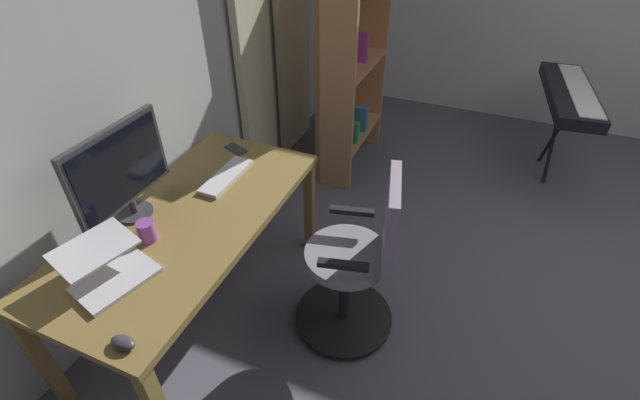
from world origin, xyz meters
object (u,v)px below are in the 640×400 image
desk (190,229)px  office_chair (358,265)px  laptop (108,268)px  computer_mouse (123,343)px  computer_monitor (120,170)px  computer_keyboard (226,176)px  bookshelf (347,63)px  mug_coffee (146,232)px  piano_keyboard (569,95)px  cell_phone_face_up (236,149)px

desk → office_chair: 0.89m
office_chair → laptop: size_ratio=2.61×
desk → computer_mouse: bearing=19.0°
computer_monitor → computer_mouse: computer_monitor is taller
computer_monitor → computer_keyboard: 0.57m
laptop → bookshelf: (-2.36, 0.20, 0.11)m
mug_coffee → desk: bearing=164.4°
office_chair → piano_keyboard: (-2.15, 0.99, 0.24)m
cell_phone_face_up → piano_keyboard: size_ratio=0.12×
desk → cell_phone_face_up: (-0.65, -0.12, 0.09)m
desk → bookshelf: 1.92m
office_chair → computer_monitor: bearing=93.9°
piano_keyboard → office_chair: bearing=-31.4°
computer_mouse → piano_keyboard: 3.49m
computer_mouse → mug_coffee: bearing=-148.3°
computer_keyboard → laptop: laptop is taller
laptop → computer_mouse: size_ratio=3.89×
computer_monitor → piano_keyboard: 3.26m
computer_mouse → bookshelf: (-2.60, -0.09, 0.14)m
bookshelf → piano_keyboard: (-0.51, 1.67, -0.19)m
computer_monitor → computer_mouse: bearing=39.0°
computer_monitor → cell_phone_face_up: (-0.73, 0.14, -0.26)m
computer_monitor → laptop: size_ratio=1.44×
bookshelf → office_chair: bearing=22.4°
mug_coffee → piano_keyboard: size_ratio=0.11×
cell_phone_face_up → piano_keyboard: bearing=153.7°
laptop → mug_coffee: (-0.25, -0.01, -0.00)m
computer_keyboard → laptop: size_ratio=0.99×
laptop → computer_mouse: bearing=65.4°
bookshelf → computer_mouse: bearing=2.0°
computer_monitor → computer_keyboard: computer_monitor is taller
mug_coffee → bookshelf: 2.13m
computer_monitor → cell_phone_face_up: computer_monitor is taller
computer_mouse → piano_keyboard: (-3.11, 1.58, -0.04)m
cell_phone_face_up → piano_keyboard: (-1.76, 1.94, -0.03)m
computer_monitor → cell_phone_face_up: 0.79m
computer_keyboard → cell_phone_face_up: computer_keyboard is taller
computer_mouse → piano_keyboard: bearing=153.1°
computer_monitor → mug_coffee: (0.13, 0.20, -0.21)m
laptop → bookshelf: size_ratio=0.22×
desk → mug_coffee: bearing=-15.6°
computer_monitor → laptop: (0.38, 0.21, -0.21)m
computer_mouse → office_chair: bearing=148.6°
computer_monitor → office_chair: bearing=107.6°
mug_coffee → bookshelf: size_ratio=0.07×
office_chair → cell_phone_face_up: bearing=53.9°
computer_keyboard → cell_phone_face_up: (-0.29, -0.12, -0.01)m
computer_mouse → bookshelf: size_ratio=0.06×
computer_keyboard → mug_coffee: 0.58m
laptop → cell_phone_face_up: (-1.11, -0.07, -0.05)m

